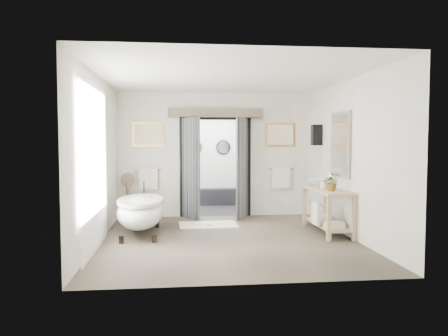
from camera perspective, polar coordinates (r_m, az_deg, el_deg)
The scene contains 13 objects.
ground_plane at distance 7.95m, azimuth 0.47°, elevation -9.30°, with size 5.00×5.00×0.00m, color brown.
room_shell at distance 7.63m, azimuth 0.32°, elevation 4.24°, with size 4.52×5.02×2.91m.
shower_room at distance 11.76m, azimuth -1.78°, elevation -0.69°, with size 2.22×2.01×2.51m.
back_wall_dressing at distance 10.06m, azimuth -1.06°, elevation 2.37°, with size 3.82×0.76×2.52m.
clawfoot_tub at distance 8.38m, azimuth -10.83°, elevation -5.53°, with size 0.85×1.90×0.93m.
vanity at distance 8.64m, azimuth 13.21°, elevation -4.95°, with size 0.57×1.60×0.85m.
pedestal_mirror at distance 10.03m, azimuth -12.46°, elevation -4.06°, with size 0.31×0.20×1.06m.
rug at distance 9.28m, azimuth -2.08°, elevation -7.39°, with size 1.20×0.80×0.01m, color beige.
slippers at distance 9.17m, azimuth -2.86°, elevation -7.32°, with size 0.37×0.27×0.05m.
basin at distance 8.98m, azimuth 12.14°, elevation -1.90°, with size 0.45×0.45×0.16m, color white.
plant at distance 8.21m, azimuth 13.94°, elevation -1.81°, with size 0.30×0.26×0.33m, color gray.
soap_bottle_a at distance 8.54m, azimuth 12.70°, elevation -2.08°, with size 0.08×0.09×0.19m, color gray.
soap_bottle_b at distance 9.22m, azimuth 12.00°, elevation -1.71°, with size 0.13×0.13×0.17m, color gray.
Camera 1 is at (-0.90, -7.70, 1.75)m, focal length 35.00 mm.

